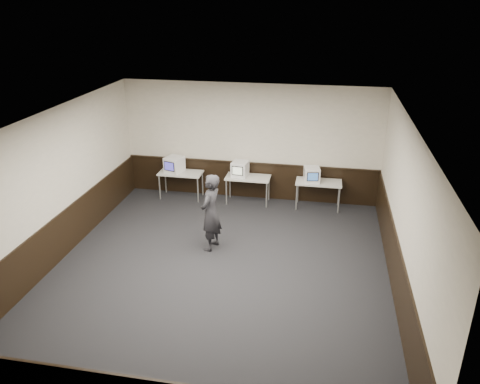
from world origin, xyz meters
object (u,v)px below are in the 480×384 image
Objects in this scene: emac_right at (312,175)px; desk_left at (181,175)px; person at (211,212)px; emac_left at (174,165)px; desk_right at (319,184)px; emac_center at (240,169)px; desk_center at (248,179)px.

desk_left is at bearing 169.70° from emac_right.
emac_right is 3.33m from person.
emac_left reaches higher than emac_right.
emac_left is (-3.97, -0.02, 0.29)m from desk_right.
emac_left is 3.77m from emac_right.
person is (1.52, -2.64, 0.21)m from desk_left.
emac_center reaches higher than desk_left.
desk_left is 0.34m from emac_left.
emac_left is at bearing 170.02° from emac_right.
person is at bearing -138.40° from emac_right.
emac_right reaches higher than desk_right.
desk_left and desk_center have the same top height.
emac_left is 1.18× the size of emac_center.
emac_right is at bearing -1.42° from desk_center.
desk_left is 1.00× the size of desk_center.
emac_left is (-2.07, -0.02, 0.29)m from desk_center.
emac_center is (1.68, 0.01, 0.28)m from desk_left.
person reaches higher than emac_center.
emac_right is (-0.19, -0.04, 0.27)m from desk_right.
emac_left reaches higher than desk_left.
desk_right is 2.09× the size of emac_left.
desk_center is at bearing 168.96° from emac_right.
desk_right is 0.68× the size of person.
emac_center is 2.66m from person.
desk_right is (3.80, 0.00, 0.00)m from desk_left.
desk_center is (1.90, 0.00, 0.00)m from desk_left.
desk_center is 1.73m from emac_right.
person is (1.68, -2.62, -0.08)m from emac_left.
emac_left is at bearing -171.45° from emac_center.
person reaches higher than desk_left.
desk_center is 1.90m from desk_right.
desk_center is 1.00× the size of desk_right.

